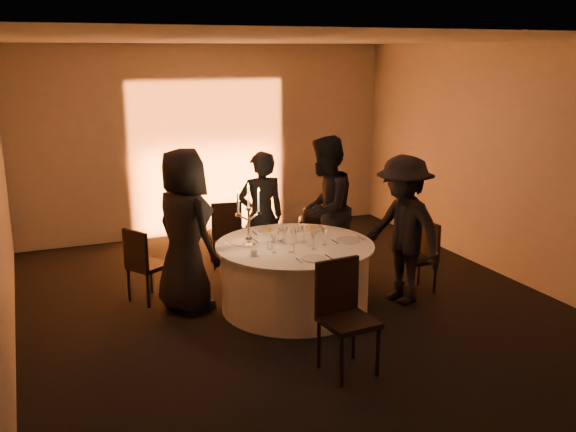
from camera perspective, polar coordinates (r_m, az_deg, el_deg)
name	(u,v)px	position (r m, az deg, el deg)	size (l,w,h in m)	color
floor	(295,307)	(7.52, 0.60, -8.13)	(7.00, 7.00, 0.00)	black
ceiling	(295,40)	(6.94, 0.66, 15.39)	(7.00, 7.00, 0.00)	silver
wall_back	(208,141)	(10.34, -7.13, 6.64)	(7.00, 7.00, 0.00)	#AAA49E
wall_front	(520,284)	(4.21, 19.94, -5.68)	(7.00, 7.00, 0.00)	#AAA49E
wall_right	(510,163)	(8.70, 19.15, 4.48)	(7.00, 7.00, 0.00)	#AAA49E
uplighter_fixture	(216,233)	(10.36, -6.43, -1.53)	(0.25, 0.12, 0.10)	black
banquet_table	(295,276)	(7.38, 0.60, -5.37)	(1.80, 1.80, 0.77)	black
chair_left	(143,261)	(7.69, -12.75, -3.96)	(0.54, 0.54, 0.90)	black
chair_back_left	(226,230)	(8.76, -5.55, -1.26)	(0.47, 0.47, 0.93)	black
chair_back_right	(307,236)	(8.64, 1.70, -1.78)	(0.50, 0.50, 0.85)	black
chair_right	(422,253)	(8.05, 11.81, -3.24)	(0.40, 0.40, 0.87)	black
chair_front	(343,309)	(5.96, 4.96, -8.26)	(0.50, 0.50, 1.04)	black
guest_left	(185,231)	(7.28, -9.16, -1.30)	(0.91, 0.59, 1.87)	black
guest_back_left	(261,217)	(8.16, -2.39, -0.07)	(0.61, 0.40, 1.69)	black
guest_back_right	(325,209)	(8.16, 3.30, 0.59)	(0.91, 0.71, 1.87)	black
guest_right	(403,230)	(7.55, 10.19, -1.24)	(1.13, 0.65, 1.75)	black
plate_left	(242,243)	(7.31, -4.13, -2.37)	(0.36, 0.28, 0.01)	white
plate_back_left	(268,231)	(7.72, -1.78, -1.32)	(0.36, 0.26, 0.08)	white
plate_back_right	(309,228)	(7.84, 1.92, -1.09)	(0.35, 0.29, 0.08)	white
plate_right	(348,240)	(7.42, 5.37, -2.13)	(0.36, 0.28, 0.01)	white
plate_front	(314,259)	(6.74, 2.32, -3.81)	(0.36, 0.26, 0.01)	white
coffee_cup	(254,253)	(6.85, -3.04, -3.30)	(0.11, 0.11, 0.07)	white
candelabra	(249,224)	(7.13, -3.51, -0.75)	(0.30, 0.14, 0.72)	white
wine_glass_a	(299,221)	(7.70, 0.97, -0.43)	(0.07, 0.07, 0.19)	white
wine_glass_b	(285,232)	(7.23, -0.26, -1.42)	(0.07, 0.07, 0.19)	white
wine_glass_c	(293,235)	(7.13, 0.46, -1.67)	(0.07, 0.07, 0.19)	white
wine_glass_d	(274,241)	(6.91, -1.25, -2.20)	(0.07, 0.07, 0.19)	white
wine_glass_e	(304,230)	(7.29, 1.43, -1.30)	(0.07, 0.07, 0.19)	white
wine_glass_f	(325,233)	(7.20, 3.26, -1.52)	(0.07, 0.07, 0.19)	white
wine_glass_g	(314,238)	(7.02, 2.30, -1.93)	(0.07, 0.07, 0.19)	white
wine_glass_h	(296,232)	(7.21, 0.72, -1.47)	(0.07, 0.07, 0.19)	white
tumbler_a	(292,248)	(6.95, 0.32, -2.88)	(0.07, 0.07, 0.09)	white
tumbler_b	(281,237)	(7.36, -0.66, -1.89)	(0.07, 0.07, 0.09)	white
tumbler_c	(270,245)	(7.06, -1.62, -2.63)	(0.07, 0.07, 0.09)	white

